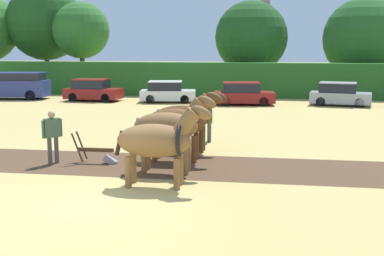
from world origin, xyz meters
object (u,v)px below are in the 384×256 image
at_px(tree_left, 45,22).
at_px(parked_van, 13,85).
at_px(draft_horse_trail_left, 179,122).
at_px(farmer_beside_team, 209,119).
at_px(plow, 99,154).
at_px(parked_car_center_right, 340,95).
at_px(church_spire, 265,15).
at_px(parked_car_center_left, 167,92).
at_px(farmer_at_plow, 52,133).
at_px(tree_center_left, 81,30).
at_px(draft_horse_lead_right, 170,127).
at_px(draft_horse_lead_left, 158,140).
at_px(draft_horse_trail_right, 186,117).
at_px(tree_center, 251,37).
at_px(parked_car_center, 243,94).
at_px(parked_car_left, 93,90).
at_px(tree_center_right, 364,39).

xyz_separation_m(tree_left, parked_van, (2.46, -10.25, -5.10)).
distance_m(draft_horse_trail_left, farmer_beside_team, 3.52).
bearing_deg(draft_horse_trail_left, farmer_beside_team, 79.78).
distance_m(plow, parked_car_center_right, 20.62).
xyz_separation_m(tree_left, church_spire, (18.90, 38.81, 2.92)).
xyz_separation_m(plow, parked_car_center_left, (-2.04, 17.99, 0.40)).
height_order(church_spire, plow, church_spire).
bearing_deg(draft_horse_trail_left, farmer_at_plow, -165.35).
relative_size(tree_left, tree_center_left, 1.24).
relative_size(draft_horse_trail_left, farmer_at_plow, 1.58).
xyz_separation_m(tree_left, parked_car_center_left, (14.28, -10.21, -5.42)).
distance_m(draft_horse_trail_left, plow, 2.87).
xyz_separation_m(church_spire, draft_horse_lead_right, (0.01, -67.71, -7.64)).
bearing_deg(draft_horse_lead_right, tree_center_left, 116.25).
height_order(tree_center_left, draft_horse_lead_left, tree_center_left).
height_order(draft_horse_trail_right, plow, draft_horse_trail_right).
bearing_deg(parked_car_center_right, draft_horse_trail_right, -105.66).
distance_m(tree_left, draft_horse_trail_right, 32.27).
bearing_deg(tree_left, draft_horse_trail_right, -53.89).
relative_size(tree_center, farmer_beside_team, 4.76).
xyz_separation_m(tree_center_left, church_spire, (14.56, 40.54, 3.75)).
bearing_deg(church_spire, parked_car_center, -89.14).
relative_size(tree_center_left, parked_car_center_right, 1.92).
relative_size(tree_center, plow, 5.17).
relative_size(tree_center, draft_horse_lead_right, 2.89).
height_order(parked_car_left, parked_car_center_left, parked_car_left).
relative_size(parked_van, parked_car_center_right, 1.32).
xyz_separation_m(tree_center_left, parked_car_center_right, (21.61, -8.25, -4.58)).
relative_size(draft_horse_trail_left, parked_car_center_right, 0.68).
xyz_separation_m(draft_horse_lead_right, parked_van, (-16.45, 18.64, -0.39)).
height_order(draft_horse_lead_left, farmer_beside_team, draft_horse_lead_left).
height_order(draft_horse_lead_left, parked_car_center, draft_horse_lead_left).
relative_size(tree_center_right, draft_horse_lead_right, 2.94).
height_order(tree_left, draft_horse_lead_left, tree_left).
relative_size(tree_left, parked_van, 1.80).
relative_size(parked_van, parked_car_left, 1.34).
distance_m(draft_horse_lead_right, parked_car_center, 18.24).
xyz_separation_m(parked_van, parked_car_center_right, (23.50, 0.28, -0.30)).
bearing_deg(tree_center_right, parked_car_center_right, -106.36).
bearing_deg(farmer_beside_team, parked_car_center, 73.59).
bearing_deg(church_spire, tree_center_right, -76.05).
height_order(tree_center, draft_horse_lead_right, tree_center).
bearing_deg(plow, parked_car_center_left, 94.52).
bearing_deg(draft_horse_lead_right, draft_horse_trail_left, 89.82).
height_order(tree_left, farmer_at_plow, tree_left).
height_order(draft_horse_lead_left, draft_horse_trail_right, draft_horse_lead_left).
bearing_deg(draft_horse_lead_left, parked_van, 127.29).
relative_size(tree_center_right, farmer_beside_team, 4.83).
relative_size(draft_horse_trail_left, plow, 1.86).
xyz_separation_m(tree_center_right, parked_van, (-26.24, -9.62, -3.50)).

